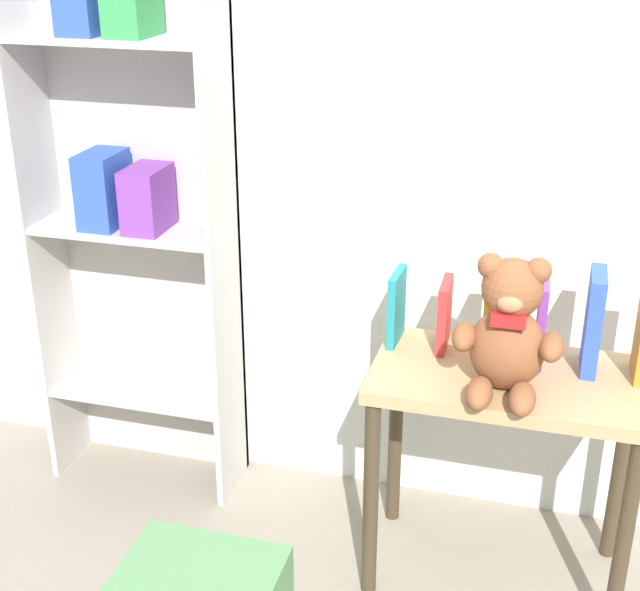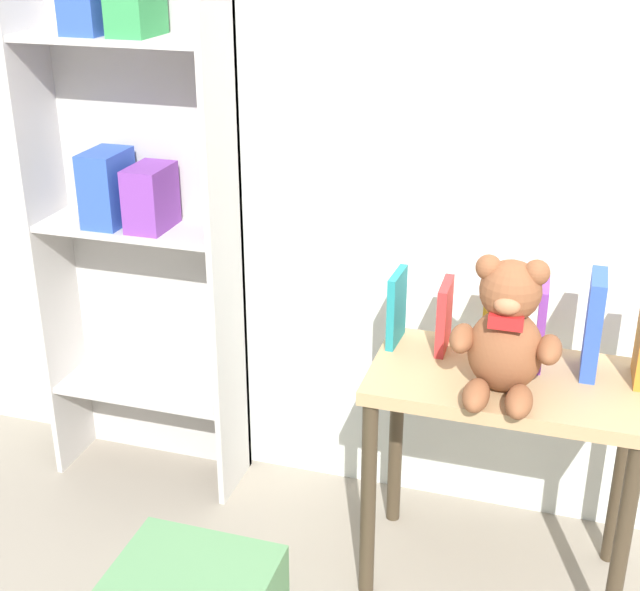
{
  "view_description": "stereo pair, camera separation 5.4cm",
  "coord_description": "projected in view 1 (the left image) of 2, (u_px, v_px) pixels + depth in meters",
  "views": [
    {
      "loc": [
        0.26,
        -0.99,
        1.68
      ],
      "look_at": [
        -0.32,
        1.06,
        0.75
      ],
      "focal_mm": 50.0,
      "sensor_mm": 36.0,
      "label": 1
    },
    {
      "loc": [
        0.31,
        -0.97,
        1.68
      ],
      "look_at": [
        -0.32,
        1.06,
        0.75
      ],
      "focal_mm": 50.0,
      "sensor_mm": 36.0,
      "label": 2
    }
  ],
  "objects": [
    {
      "name": "book_standing_yellow",
      "position": [
        492.0,
        315.0,
        2.26
      ],
      "size": [
        0.04,
        0.12,
        0.22
      ],
      "primitive_type": "cube",
      "rotation": [
        0.0,
        0.0,
        0.03
      ],
      "color": "gold",
      "rests_on": "display_table"
    },
    {
      "name": "bookshelf_side",
      "position": [
        133.0,
        199.0,
        2.56
      ],
      "size": [
        0.58,
        0.23,
        1.66
      ],
      "color": "#BCB7B2",
      "rests_on": "ground_plane"
    },
    {
      "name": "book_standing_blue",
      "position": [
        593.0,
        322.0,
        2.18
      ],
      "size": [
        0.04,
        0.14,
        0.26
      ],
      "primitive_type": "cube",
      "rotation": [
        0.0,
        0.0,
        0.01
      ],
      "color": "#2D51B7",
      "rests_on": "display_table"
    },
    {
      "name": "book_standing_teal",
      "position": [
        396.0,
        307.0,
        2.33
      ],
      "size": [
        0.03,
        0.13,
        0.2
      ],
      "primitive_type": "cube",
      "rotation": [
        0.0,
        0.0,
        -0.05
      ],
      "color": "teal",
      "rests_on": "display_table"
    },
    {
      "name": "teddy_bear",
      "position": [
        508.0,
        332.0,
        2.07
      ],
      "size": [
        0.26,
        0.24,
        0.34
      ],
      "color": "brown",
      "rests_on": "display_table"
    },
    {
      "name": "book_standing_purple",
      "position": [
        541.0,
        322.0,
        2.23
      ],
      "size": [
        0.03,
        0.13,
        0.22
      ],
      "primitive_type": "cube",
      "rotation": [
        0.0,
        0.0,
        0.05
      ],
      "color": "purple",
      "rests_on": "display_table"
    },
    {
      "name": "book_standing_red",
      "position": [
        443.0,
        315.0,
        2.31
      ],
      "size": [
        0.03,
        0.13,
        0.18
      ],
      "primitive_type": "cube",
      "rotation": [
        0.0,
        0.0,
        0.02
      ],
      "color": "red",
      "rests_on": "display_table"
    },
    {
      "name": "display_table",
      "position": [
        506.0,
        410.0,
        2.25
      ],
      "size": [
        0.68,
        0.38,
        0.62
      ],
      "color": "tan",
      "rests_on": "ground_plane"
    },
    {
      "name": "wall_back",
      "position": [
        470.0,
        87.0,
        2.3
      ],
      "size": [
        4.8,
        0.06,
        2.5
      ],
      "color": "silver",
      "rests_on": "ground_plane"
    }
  ]
}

